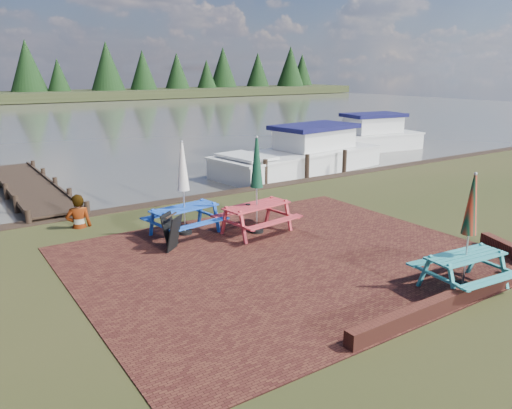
{
  "coord_description": "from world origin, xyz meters",
  "views": [
    {
      "loc": [
        -6.4,
        -7.4,
        4.14
      ],
      "look_at": [
        -0.0,
        2.14,
        1.0
      ],
      "focal_mm": 35.0,
      "sensor_mm": 36.0,
      "label": 1
    }
  ],
  "objects": [
    {
      "name": "ground",
      "position": [
        0.0,
        0.0,
        0.0
      ],
      "size": [
        120.0,
        120.0,
        0.0
      ],
      "primitive_type": "plane",
      "color": "black",
      "rests_on": "ground"
    },
    {
      "name": "chalkboard",
      "position": [
        -1.85,
        2.94,
        0.44
      ],
      "size": [
        0.53,
        0.78,
        0.84
      ],
      "rotation": [
        0.0,
        0.0,
        0.69
      ],
      "color": "black",
      "rests_on": "ground"
    },
    {
      "name": "brick_wall",
      "position": [
        2.15,
        -2.42,
        0.15
      ],
      "size": [
        6.21,
        1.79,
        0.3
      ],
      "color": "#4C1E16",
      "rests_on": "ground"
    },
    {
      "name": "person",
      "position": [
        -3.24,
        5.86,
        0.91
      ],
      "size": [
        0.74,
        0.57,
        1.82
      ],
      "primitive_type": "imported",
      "rotation": [
        0.0,
        0.0,
        2.92
      ],
      "color": "gray",
      "rests_on": "ground"
    },
    {
      "name": "jetty",
      "position": [
        -3.5,
        11.28,
        0.11
      ],
      "size": [
        1.76,
        9.08,
        1.0
      ],
      "color": "black",
      "rests_on": "ground"
    },
    {
      "name": "picnic_table_blue",
      "position": [
        -1.12,
        3.77,
        0.84
      ],
      "size": [
        1.92,
        1.76,
        2.4
      ],
      "rotation": [
        0.0,
        0.0,
        0.14
      ],
      "color": "#1748B3",
      "rests_on": "ground"
    },
    {
      "name": "boat_near",
      "position": [
        7.14,
        9.22,
        0.45
      ],
      "size": [
        8.28,
        3.78,
        2.16
      ],
      "rotation": [
        0.0,
        0.0,
        1.7
      ],
      "color": "silver",
      "rests_on": "ground"
    },
    {
      "name": "picnic_table_teal",
      "position": [
        1.94,
        -2.2,
        0.8
      ],
      "size": [
        1.77,
        1.61,
        2.27
      ],
      "rotation": [
        0.0,
        0.0,
        -0.1
      ],
      "color": "teal",
      "rests_on": "ground"
    },
    {
      "name": "water",
      "position": [
        0.0,
        37.0,
        0.0
      ],
      "size": [
        120.0,
        60.0,
        0.02
      ],
      "primitive_type": "cube",
      "color": "#413E38",
      "rests_on": "ground"
    },
    {
      "name": "boat_far",
      "position": [
        13.53,
        11.9,
        0.45
      ],
      "size": [
        7.21,
        3.37,
        2.17
      ],
      "rotation": [
        0.0,
        0.0,
        1.43
      ],
      "color": "silver",
      "rests_on": "ground"
    },
    {
      "name": "paving",
      "position": [
        0.0,
        1.0,
        0.01
      ],
      "size": [
        9.0,
        7.5,
        0.02
      ],
      "primitive_type": "cube",
      "color": "#331310",
      "rests_on": "ground"
    },
    {
      "name": "picnic_table_red",
      "position": [
        0.49,
        2.85,
        0.88
      ],
      "size": [
        2.0,
        1.83,
        2.5
      ],
      "rotation": [
        0.0,
        0.0,
        0.14
      ],
      "color": "#B22D35",
      "rests_on": "ground"
    }
  ]
}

